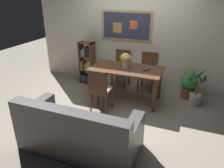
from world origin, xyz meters
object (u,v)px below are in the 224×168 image
(flower_vase, at_px, (125,59))
(dining_chair_near_left, at_px, (100,87))
(dining_chair_far_left, at_px, (122,65))
(leather_couch, at_px, (78,132))
(dining_table, at_px, (126,72))
(potted_palm, at_px, (196,91))
(dining_chair_far_right, at_px, (148,68))
(potted_ivy, at_px, (189,85))
(tv_remote, at_px, (146,70))
(bookshelf, at_px, (87,63))

(flower_vase, bearing_deg, dining_chair_near_left, -110.13)
(dining_chair_near_left, height_order, dining_chair_far_left, same)
(leather_couch, relative_size, flower_vase, 5.57)
(dining_table, height_order, potted_palm, potted_palm)
(potted_palm, bearing_deg, dining_chair_far_right, 159.10)
(dining_chair_near_left, distance_m, potted_ivy, 2.08)
(potted_ivy, bearing_deg, tv_remote, -146.83)
(leather_couch, xyz_separation_m, flower_vase, (0.10, 1.90, 0.62))
(bookshelf, distance_m, potted_palm, 2.74)
(flower_vase, bearing_deg, dining_chair_far_right, 63.81)
(dining_chair_near_left, relative_size, tv_remote, 6.17)
(leather_couch, xyz_separation_m, potted_ivy, (1.43, 2.48, 0.00))
(tv_remote, bearing_deg, dining_chair_far_left, 138.32)
(dining_chair_far_right, bearing_deg, dining_table, -112.83)
(bookshelf, distance_m, potted_ivy, 2.56)
(flower_vase, bearing_deg, dining_chair_far_left, 114.50)
(leather_couch, relative_size, bookshelf, 1.65)
(dining_table, bearing_deg, potted_ivy, 24.94)
(dining_chair_far_right, relative_size, flower_vase, 2.81)
(dining_table, height_order, bookshelf, bookshelf)
(flower_vase, relative_size, tv_remote, 2.19)
(dining_table, xyz_separation_m, potted_palm, (1.46, 0.31, -0.32))
(potted_palm, bearing_deg, tv_remote, -165.15)
(dining_chair_far_left, bearing_deg, leather_couch, -85.07)
(dining_table, bearing_deg, dining_chair_near_left, -113.57)
(leather_couch, height_order, flower_vase, flower_vase)
(dining_chair_far_right, bearing_deg, tv_remote, -81.21)
(dining_chair_far_right, xyz_separation_m, potted_ivy, (0.98, -0.15, -0.22))
(dining_chair_far_right, height_order, bookshelf, bookshelf)
(tv_remote, bearing_deg, dining_chair_near_left, -134.62)
(bookshelf, bearing_deg, leather_couch, -65.43)
(dining_chair_far_left, distance_m, potted_ivy, 1.68)
(dining_chair_far_left, xyz_separation_m, leather_couch, (0.23, -2.62, -0.22))
(dining_chair_near_left, xyz_separation_m, potted_palm, (1.77, 1.02, -0.21))
(dining_table, height_order, leather_couch, leather_couch)
(dining_table, xyz_separation_m, bookshelf, (-1.26, 0.57, -0.11))
(tv_remote, bearing_deg, dining_table, -175.39)
(leather_couch, bearing_deg, dining_chair_near_left, 98.38)
(dining_chair_far_right, bearing_deg, leather_couch, -99.79)
(dining_chair_far_right, height_order, potted_ivy, dining_chair_far_right)
(dining_table, height_order, potted_ivy, dining_table)
(dining_chair_far_right, distance_m, dining_chair_far_left, 0.68)
(bookshelf, xyz_separation_m, tv_remote, (1.68, -0.54, 0.22))
(dining_chair_far_left, bearing_deg, tv_remote, -41.68)
(dining_chair_far_right, distance_m, leather_couch, 2.67)
(dining_table, height_order, dining_chair_near_left, dining_chair_near_left)
(dining_table, xyz_separation_m, dining_chair_far_left, (-0.36, 0.74, -0.11))
(dining_chair_far_left, bearing_deg, bookshelf, -169.63)
(dining_chair_far_left, xyz_separation_m, flower_vase, (0.32, -0.71, 0.39))
(potted_ivy, bearing_deg, leather_couch, -119.98)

